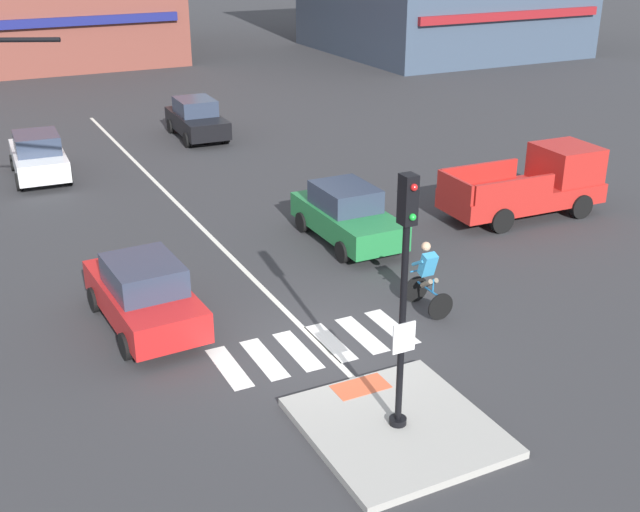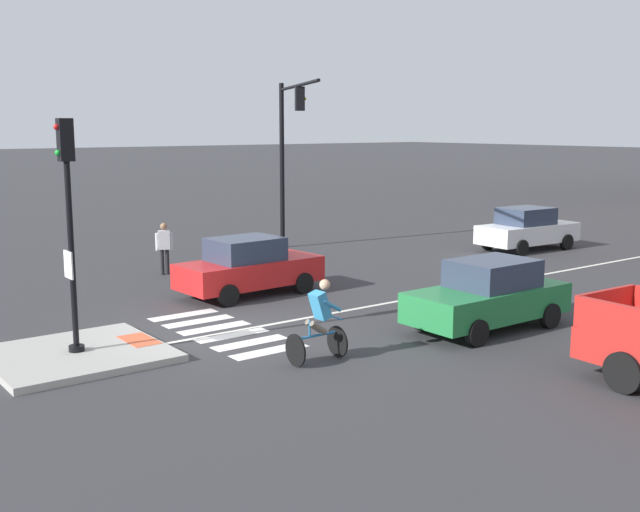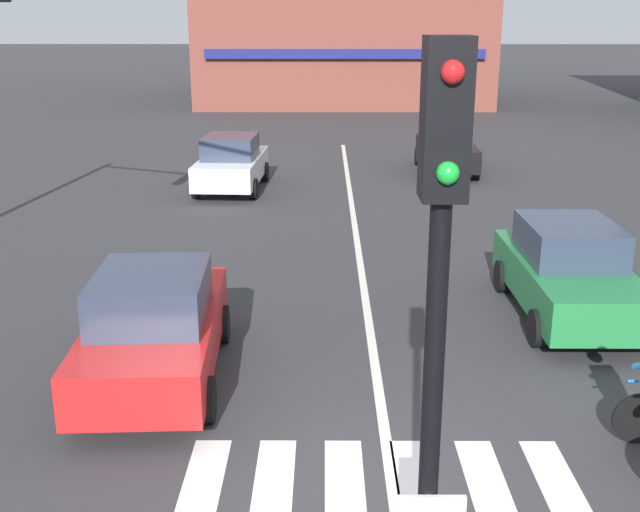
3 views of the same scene
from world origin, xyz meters
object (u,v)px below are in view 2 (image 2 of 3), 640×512
(car_red_westbound_near, at_px, (249,267))
(car_green_eastbound_mid, at_px, (489,295))
(car_white_westbound_distant, at_px, (527,229))
(cyclist, at_px, (319,319))
(traffic_light_mast, at_px, (288,138))
(signal_pole, at_px, (69,214))
(pedestrian_at_curb_left, at_px, (164,244))

(car_red_westbound_near, distance_m, car_green_eastbound_mid, 7.01)
(car_white_westbound_distant, xyz_separation_m, cyclist, (6.57, -14.93, 0.06))
(cyclist, bearing_deg, car_white_westbound_distant, 113.75)
(traffic_light_mast, xyz_separation_m, car_red_westbound_near, (5.30, -5.06, -3.46))
(signal_pole, distance_m, cyclist, 5.43)
(car_green_eastbound_mid, xyz_separation_m, pedestrian_at_curb_left, (-10.75, -3.06, 0.17))
(traffic_light_mast, bearing_deg, signal_pole, -53.18)
(traffic_light_mast, distance_m, cyclist, 13.98)
(signal_pole, height_order, cyclist, signal_pole)
(car_red_westbound_near, relative_size, cyclist, 2.49)
(car_white_westbound_distant, height_order, cyclist, cyclist)
(car_white_westbound_distant, distance_m, pedestrian_at_curb_left, 13.85)
(signal_pole, relative_size, cyclist, 2.81)
(traffic_light_mast, distance_m, car_green_eastbound_mid, 12.60)
(car_red_westbound_near, bearing_deg, signal_pole, -63.53)
(traffic_light_mast, height_order, car_green_eastbound_mid, traffic_light_mast)
(car_red_westbound_near, relative_size, pedestrian_at_curb_left, 2.50)
(signal_pole, relative_size, traffic_light_mast, 0.75)
(car_green_eastbound_mid, height_order, pedestrian_at_curb_left, pedestrian_at_curb_left)
(signal_pole, bearing_deg, car_red_westbound_near, 116.47)
(car_white_westbound_distant, distance_m, cyclist, 16.32)
(signal_pole, relative_size, car_green_eastbound_mid, 1.15)
(car_green_eastbound_mid, distance_m, car_white_westbound_distant, 12.38)
(signal_pole, height_order, pedestrian_at_curb_left, signal_pole)
(pedestrian_at_curb_left, bearing_deg, traffic_light_mast, 101.03)
(car_red_westbound_near, bearing_deg, car_white_westbound_distant, 91.77)
(traffic_light_mast, xyz_separation_m, cyclist, (11.48, -7.23, -3.39))
(signal_pole, distance_m, pedestrian_at_curb_left, 9.28)
(signal_pole, distance_m, car_white_westbound_distant, 19.23)
(signal_pole, height_order, car_green_eastbound_mid, signal_pole)
(car_red_westbound_near, bearing_deg, cyclist, -19.30)
(car_red_westbound_near, distance_m, pedestrian_at_curb_left, 4.25)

